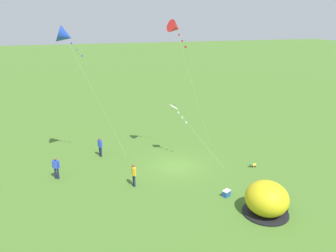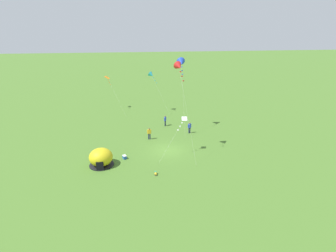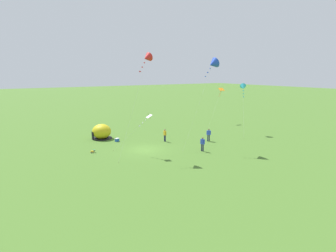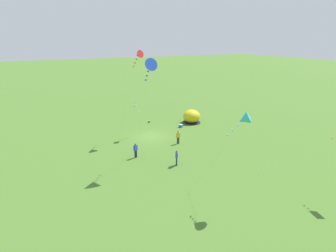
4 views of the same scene
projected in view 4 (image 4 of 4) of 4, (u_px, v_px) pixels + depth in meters
name	position (u px, v px, depth m)	size (l,w,h in m)	color
ground_plane	(151.00, 136.00, 35.90)	(300.00, 300.00, 0.00)	#477028
popup_tent	(192.00, 117.00, 41.36)	(2.81, 2.81, 2.10)	gold
cooler_box	(181.00, 126.00, 39.43)	(0.55, 0.63, 0.44)	#2659B2
toddler_crawling	(149.00, 121.00, 41.66)	(0.27, 0.55, 0.32)	gold
person_center_field	(178.00, 137.00, 33.03)	(0.59, 0.25, 1.72)	#1E2347
person_near_tent	(177.00, 157.00, 27.37)	(0.39, 0.53, 1.72)	#1E2347
person_with_toddler	(136.00, 150.00, 29.16)	(0.55, 0.37, 1.72)	#1E2347
kite_cyan	(244.00, 120.00, 19.42)	(3.83, 3.37, 7.63)	silver
kite_red	(138.00, 55.00, 32.15)	(2.08, 4.96, 11.40)	silver
kite_white	(136.00, 107.00, 34.39)	(4.03, 3.33, 4.74)	silver
kite_blue	(149.00, 66.00, 24.86)	(1.26, 4.93, 11.01)	silver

